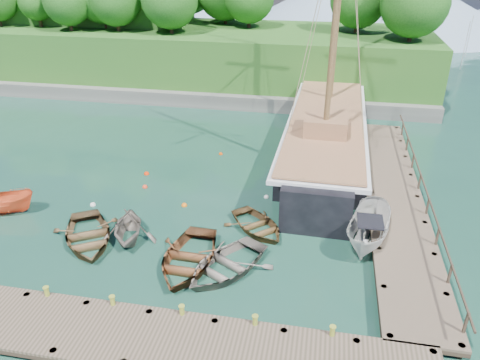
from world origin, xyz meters
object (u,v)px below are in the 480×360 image
object	(u,v)px
rowboat_3	(225,271)
motorboat_orange	(3,213)
rowboat_0	(88,242)
rowboat_4	(258,230)
rowboat_2	(188,265)
cabin_boat_white	(367,244)
schooner	(326,136)
rowboat_1	(129,239)

from	to	relation	value
rowboat_3	motorboat_orange	bearing A→B (deg)	-161.57
rowboat_0	rowboat_4	size ratio (longest dim) A/B	1.23
rowboat_2	rowboat_4	world-z (taller)	rowboat_2
rowboat_0	motorboat_orange	distance (m)	6.56
rowboat_4	motorboat_orange	bearing A→B (deg)	141.91
rowboat_4	motorboat_orange	world-z (taller)	motorboat_orange
cabin_boat_white	schooner	size ratio (longest dim) A/B	0.17
rowboat_3	cabin_boat_white	size ratio (longest dim) A/B	0.94
rowboat_2	cabin_boat_white	world-z (taller)	cabin_boat_white
rowboat_2	motorboat_orange	distance (m)	12.31
rowboat_1	rowboat_4	distance (m)	6.91
rowboat_4	motorboat_orange	xyz separation A→B (m)	(-14.87, -0.98, 0.00)
motorboat_orange	cabin_boat_white	xyz separation A→B (m)	(20.70, 0.72, 0.00)
rowboat_2	schooner	bearing A→B (deg)	70.08
schooner	rowboat_1	bearing A→B (deg)	-124.39
cabin_boat_white	schooner	xyz separation A→B (m)	(-2.55, 11.86, 1.23)
rowboat_1	motorboat_orange	bearing A→B (deg)	155.88
rowboat_3	motorboat_orange	distance (m)	14.19
rowboat_2	cabin_boat_white	bearing A→B (deg)	23.50
rowboat_0	cabin_boat_white	world-z (taller)	cabin_boat_white
cabin_boat_white	rowboat_3	bearing A→B (deg)	-139.47
rowboat_2	motorboat_orange	size ratio (longest dim) A/B	1.29
rowboat_3	cabin_boat_white	xyz separation A→B (m)	(6.79, 3.54, 0.00)
rowboat_1	motorboat_orange	size ratio (longest dim) A/B	0.88
rowboat_3	schooner	bearing A→B (deg)	104.51
motorboat_orange	cabin_boat_white	distance (m)	20.71
rowboat_4	rowboat_3	bearing A→B (deg)	-146.16
rowboat_0	rowboat_1	size ratio (longest dim) A/B	1.41
rowboat_3	schooner	size ratio (longest dim) A/B	0.16
rowboat_1	rowboat_3	xyz separation A→B (m)	(5.60, -1.66, 0.00)
rowboat_1	cabin_boat_white	bearing A→B (deg)	-7.50
cabin_boat_white	schooner	distance (m)	12.19
rowboat_0	rowboat_2	world-z (taller)	rowboat_2
rowboat_1	rowboat_2	size ratio (longest dim) A/B	0.68
motorboat_orange	schooner	world-z (taller)	schooner
rowboat_4	schooner	bearing A→B (deg)	32.39
rowboat_0	rowboat_2	xyz separation A→B (m)	(5.70, -0.89, 0.00)
rowboat_2	rowboat_1	bearing A→B (deg)	159.23
rowboat_1	rowboat_4	size ratio (longest dim) A/B	0.88
rowboat_1	rowboat_4	xyz separation A→B (m)	(6.56, 2.14, 0.00)
rowboat_3	rowboat_4	distance (m)	3.92
rowboat_0	rowboat_3	xyz separation A→B (m)	(7.60, -1.01, 0.00)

